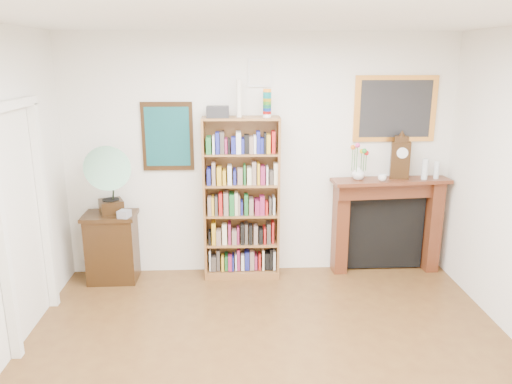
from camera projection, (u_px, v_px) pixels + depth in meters
room at (279, 229)px, 3.38m from camera, size 4.51×5.01×2.81m
door_casing at (22, 202)px, 4.47m from camera, size 0.08×1.02×2.17m
teal_poster at (168, 137)px, 5.66m from camera, size 0.58×0.04×0.78m
small_picture at (260, 73)px, 5.52m from camera, size 0.26×0.04×0.30m
gilt_painting at (395, 109)px, 5.69m from camera, size 0.95×0.04×0.75m
bookshelf at (242, 190)px, 5.70m from camera, size 0.87×0.33×2.17m
side_cabinet at (112, 247)px, 5.75m from camera, size 0.59×0.44×0.81m
fireplace at (387, 217)px, 5.95m from camera, size 1.40×0.44×1.16m
gramophone at (106, 177)px, 5.43m from camera, size 0.69×0.76×0.81m
cd_stack at (124, 214)px, 5.51m from camera, size 0.15×0.15×0.08m
mantel_clock at (400, 158)px, 5.74m from camera, size 0.23×0.16×0.49m
flower_vase at (358, 173)px, 5.72m from camera, size 0.18×0.18×0.16m
teacup at (382, 178)px, 5.66m from camera, size 0.12×0.12×0.08m
bottle_left at (425, 169)px, 5.72m from camera, size 0.07×0.07×0.24m
bottle_right at (437, 170)px, 5.77m from camera, size 0.06×0.06×0.20m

